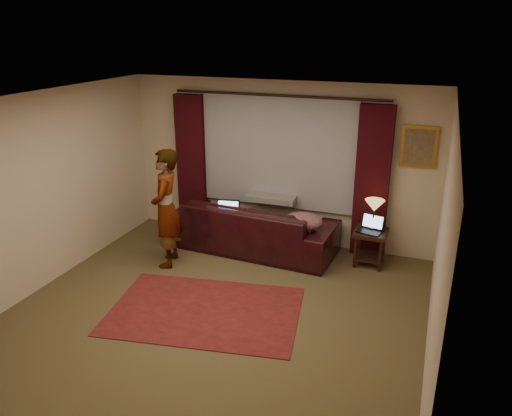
{
  "coord_description": "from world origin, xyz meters",
  "views": [
    {
      "loc": [
        2.36,
        -4.85,
        3.39
      ],
      "look_at": [
        0.1,
        1.2,
        1.0
      ],
      "focal_mm": 35.0,
      "sensor_mm": 36.0,
      "label": 1
    }
  ],
  "objects": [
    {
      "name": "floor",
      "position": [
        0.0,
        0.0,
        -0.01
      ],
      "size": [
        5.0,
        5.0,
        0.01
      ],
      "primitive_type": "cube",
      "color": "brown",
      "rests_on": "ground"
    },
    {
      "name": "throw_blanket",
      "position": [
        -0.04,
        2.28,
        1.06
      ],
      "size": [
        0.8,
        0.34,
        0.09
      ],
      "primitive_type": "cube",
      "rotation": [
        0.0,
        0.0,
        0.03
      ],
      "color": "gray",
      "rests_on": "sofa"
    },
    {
      "name": "clothing_pile",
      "position": [
        0.63,
        1.79,
        0.65
      ],
      "size": [
        0.57,
        0.44,
        0.24
      ],
      "primitive_type": "ellipsoid",
      "rotation": [
        0.0,
        0.0,
        0.01
      ],
      "color": "#7D4A54",
      "rests_on": "sofa"
    },
    {
      "name": "wall_left",
      "position": [
        -2.5,
        0.0,
        1.3
      ],
      "size": [
        0.02,
        5.0,
        2.6
      ],
      "primitive_type": "cube",
      "color": "beige",
      "rests_on": "ground"
    },
    {
      "name": "end_table",
      "position": [
        1.59,
        2.05,
        0.27
      ],
      "size": [
        0.48,
        0.48,
        0.54
      ],
      "primitive_type": "cube",
      "rotation": [
        0.0,
        0.0,
        -0.01
      ],
      "color": "black",
      "rests_on": "floor"
    },
    {
      "name": "curtain_rod",
      "position": [
        0.0,
        2.39,
        2.38
      ],
      "size": [
        0.04,
        0.04,
        3.4
      ],
      "primitive_type": "cylinder",
      "color": "black",
      "rests_on": "wall_back"
    },
    {
      "name": "ceiling",
      "position": [
        0.0,
        0.0,
        2.6
      ],
      "size": [
        5.0,
        5.0,
        0.02
      ],
      "primitive_type": "cube",
      "color": "silver",
      "rests_on": "ground"
    },
    {
      "name": "drape_right",
      "position": [
        1.5,
        2.39,
        1.18
      ],
      "size": [
        0.5,
        0.14,
        2.3
      ],
      "primitive_type": "cube",
      "color": "black",
      "rests_on": "floor"
    },
    {
      "name": "laptop_sofa",
      "position": [
        -0.6,
        1.77,
        0.66
      ],
      "size": [
        0.44,
        0.47,
        0.26
      ],
      "primitive_type": null,
      "rotation": [
        0.0,
        0.0,
        0.23
      ],
      "color": "black",
      "rests_on": "sofa"
    },
    {
      "name": "sheer_curtain",
      "position": [
        0.0,
        2.44,
        1.5
      ],
      "size": [
        2.5,
        0.05,
        1.8
      ],
      "primitive_type": "cube",
      "color": "#9C9CA3",
      "rests_on": "wall_back"
    },
    {
      "name": "drape_left",
      "position": [
        -1.5,
        2.39,
        1.18
      ],
      "size": [
        0.5,
        0.14,
        2.3
      ],
      "primitive_type": "cube",
      "color": "black",
      "rests_on": "floor"
    },
    {
      "name": "wall_right",
      "position": [
        2.5,
        0.0,
        1.3
      ],
      "size": [
        0.02,
        5.0,
        2.6
      ],
      "primitive_type": "cube",
      "color": "beige",
      "rests_on": "ground"
    },
    {
      "name": "picture_frame",
      "position": [
        2.1,
        2.47,
        1.75
      ],
      "size": [
        0.5,
        0.04,
        0.6
      ],
      "primitive_type": "cube",
      "color": "#B0812C",
      "rests_on": "wall_back"
    },
    {
      "name": "area_rug",
      "position": [
        -0.14,
        0.01,
        0.01
      ],
      "size": [
        2.58,
        1.94,
        0.01
      ],
      "primitive_type": "cube",
      "rotation": [
        0.0,
        0.0,
        0.17
      ],
      "color": "maroon",
      "rests_on": "floor"
    },
    {
      "name": "sofa",
      "position": [
        -0.24,
        1.97,
        0.53
      ],
      "size": [
        2.69,
        1.29,
        1.06
      ],
      "primitive_type": "imported",
      "rotation": [
        0.0,
        0.0,
        3.08
      ],
      "color": "black",
      "rests_on": "floor"
    },
    {
      "name": "person",
      "position": [
        -1.23,
        1.03,
        0.88
      ],
      "size": [
        0.65,
        0.65,
        1.76
      ],
      "primitive_type": "imported",
      "rotation": [
        0.0,
        0.0,
        -1.26
      ],
      "color": "gray",
      "rests_on": "floor"
    },
    {
      "name": "wall_back",
      "position": [
        0.0,
        2.5,
        1.3
      ],
      "size": [
        5.0,
        0.02,
        2.6
      ],
      "primitive_type": "cube",
      "color": "beige",
      "rests_on": "ground"
    },
    {
      "name": "laptop_table",
      "position": [
        1.57,
        1.99,
        0.66
      ],
      "size": [
        0.41,
        0.43,
        0.24
      ],
      "primitive_type": null,
      "rotation": [
        0.0,
        0.0,
        -0.23
      ],
      "color": "black",
      "rests_on": "end_table"
    },
    {
      "name": "tiffany_lamp",
      "position": [
        1.6,
        2.11,
        0.77
      ],
      "size": [
        0.33,
        0.33,
        0.46
      ],
      "primitive_type": null,
      "rotation": [
        0.0,
        0.0,
        -0.16
      ],
      "color": "olive",
      "rests_on": "end_table"
    },
    {
      "name": "wall_front",
      "position": [
        0.0,
        -2.5,
        1.3
      ],
      "size": [
        5.0,
        0.02,
        2.6
      ],
      "primitive_type": "cube",
      "color": "beige",
      "rests_on": "ground"
    }
  ]
}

